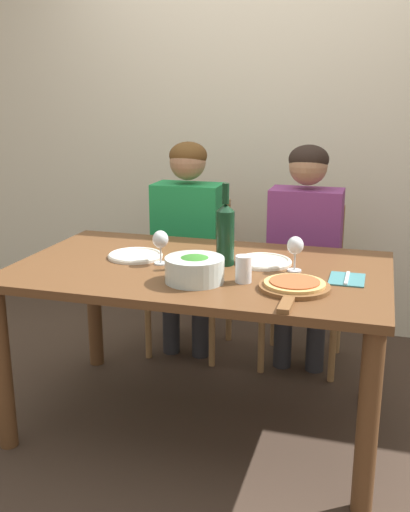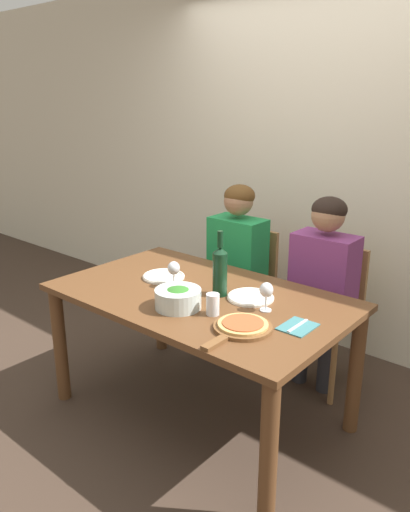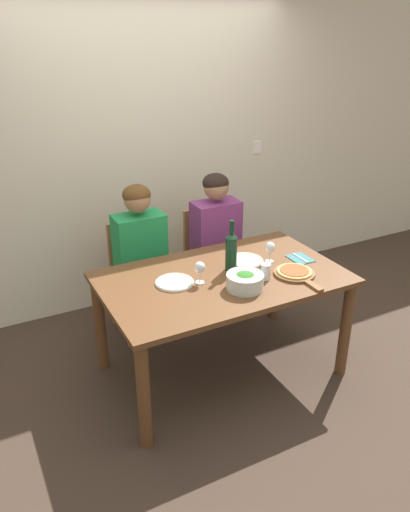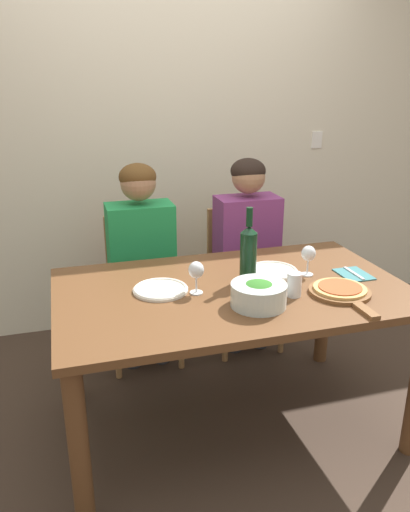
% 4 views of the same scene
% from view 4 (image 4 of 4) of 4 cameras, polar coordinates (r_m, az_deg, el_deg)
% --- Properties ---
extents(ground_plane, '(40.00, 40.00, 0.00)m').
position_cam_4_polar(ground_plane, '(2.71, 2.84, -18.52)').
color(ground_plane, '#3D2D23').
extents(back_wall, '(10.00, 0.06, 2.70)m').
position_cam_4_polar(back_wall, '(3.43, -4.32, 14.23)').
color(back_wall, beige).
rests_on(back_wall, ground).
extents(dining_table, '(1.61, 0.97, 0.76)m').
position_cam_4_polar(dining_table, '(2.36, 3.10, -6.03)').
color(dining_table, brown).
rests_on(dining_table, ground).
extents(chair_left, '(0.42, 0.42, 0.88)m').
position_cam_4_polar(chair_left, '(3.11, -7.40, -2.94)').
color(chair_left, '#9E7042').
rests_on(chair_left, ground).
extents(chair_right, '(0.42, 0.42, 0.88)m').
position_cam_4_polar(chair_right, '(3.26, 4.10, -1.70)').
color(chair_right, '#9E7042').
rests_on(chair_right, ground).
extents(person_woman, '(0.47, 0.51, 1.23)m').
position_cam_4_polar(person_woman, '(2.92, -7.27, 0.91)').
color(person_woman, '#28282D').
rests_on(person_woman, ground).
extents(person_man, '(0.47, 0.51, 1.23)m').
position_cam_4_polar(person_man, '(3.08, 4.90, 2.03)').
color(person_man, '#28282D').
rests_on(person_man, ground).
extents(wine_bottle, '(0.08, 0.08, 0.36)m').
position_cam_4_polar(wine_bottle, '(2.34, 4.98, 0.41)').
color(wine_bottle, black).
rests_on(wine_bottle, dining_table).
extents(broccoli_bowl, '(0.24, 0.24, 0.11)m').
position_cam_4_polar(broccoli_bowl, '(2.12, 6.14, -4.37)').
color(broccoli_bowl, silver).
rests_on(broccoli_bowl, dining_table).
extents(dinner_plate_left, '(0.25, 0.25, 0.02)m').
position_cam_4_polar(dinner_plate_left, '(2.28, -5.10, -3.81)').
color(dinner_plate_left, silver).
rests_on(dinner_plate_left, dining_table).
extents(dinner_plate_right, '(0.25, 0.25, 0.02)m').
position_cam_4_polar(dinner_plate_right, '(2.50, 7.74, -1.68)').
color(dinner_plate_right, silver).
rests_on(dinner_plate_right, dining_table).
extents(pizza_on_board, '(0.28, 0.42, 0.04)m').
position_cam_4_polar(pizza_on_board, '(2.31, 15.27, -3.90)').
color(pizza_on_board, brown).
rests_on(pizza_on_board, dining_table).
extents(wine_glass_left, '(0.07, 0.07, 0.15)m').
position_cam_4_polar(wine_glass_left, '(2.21, -1.01, -1.79)').
color(wine_glass_left, silver).
rests_on(wine_glass_left, dining_table).
extents(wine_glass_right, '(0.07, 0.07, 0.15)m').
position_cam_4_polar(wine_glass_right, '(2.47, 11.74, 0.12)').
color(wine_glass_right, silver).
rests_on(wine_glass_right, dining_table).
extents(water_tumbler, '(0.07, 0.07, 0.11)m').
position_cam_4_polar(water_tumbler, '(2.24, 10.16, -3.23)').
color(water_tumbler, silver).
rests_on(water_tumbler, dining_table).
extents(fork_on_napkin, '(0.14, 0.18, 0.01)m').
position_cam_4_polar(fork_on_napkin, '(2.56, 16.64, -2.00)').
color(fork_on_napkin, '#387075').
rests_on(fork_on_napkin, dining_table).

